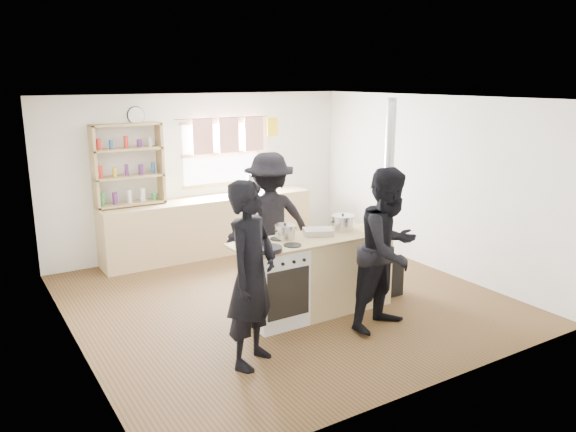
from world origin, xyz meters
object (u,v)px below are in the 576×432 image
object	(u,v)px
cooking_island	(317,274)
person_near_right	(389,249)
stockpot_stove	(285,232)
person_far	(269,221)
bread_board	(375,225)
stockpot_counter	(343,223)
person_near_left	(251,275)
skillet_greens	(269,249)
flue_heater	(386,245)
roast_tray	(318,232)
thermos	(250,185)

from	to	relation	value
cooking_island	person_near_right	bearing A→B (deg)	-61.33
stockpot_stove	person_far	bearing A→B (deg)	70.77
person_near_right	bread_board	bearing A→B (deg)	48.90
stockpot_counter	person_far	xyz separation A→B (m)	(-0.47, 0.97, -0.12)
person_far	cooking_island	bearing A→B (deg)	103.78
person_near_left	stockpot_stove	bearing A→B (deg)	9.32
skillet_greens	person_far	world-z (taller)	person_far
cooking_island	person_far	bearing A→B (deg)	92.80
skillet_greens	flue_heater	bearing A→B (deg)	6.44
stockpot_counter	person_far	distance (m)	1.08
stockpot_stove	roast_tray	bearing A→B (deg)	-8.41
cooking_island	person_far	size ratio (longest dim) A/B	1.09
thermos	bread_board	distance (m)	2.87
flue_heater	person_near_left	bearing A→B (deg)	-162.87
person_near_right	flue_heater	bearing A→B (deg)	37.87
thermos	person_far	bearing A→B (deg)	-110.04
bread_board	cooking_island	bearing A→B (deg)	173.22
stockpot_counter	thermos	bearing A→B (deg)	86.71
stockpot_stove	cooking_island	bearing A→B (deg)	-17.84
flue_heater	thermos	bearing A→B (deg)	99.99
skillet_greens	person_near_left	distance (m)	0.70
thermos	roast_tray	xyz separation A→B (m)	(-0.54, -2.71, -0.07)
cooking_island	stockpot_stove	xyz separation A→B (m)	(-0.38, 0.12, 0.55)
flue_heater	stockpot_counter	bearing A→B (deg)	173.44
thermos	flue_heater	world-z (taller)	flue_heater
roast_tray	person_far	xyz separation A→B (m)	(-0.09, 0.99, -0.07)
thermos	flue_heater	xyz separation A→B (m)	(0.49, -2.76, -0.39)
cooking_island	stockpot_stove	world-z (taller)	stockpot_stove
skillet_greens	person_far	bearing A→B (deg)	59.88
skillet_greens	stockpot_stove	size ratio (longest dim) A/B	1.73
bread_board	stockpot_counter	bearing A→B (deg)	154.03
bread_board	person_near_right	world-z (taller)	person_near_right
roast_tray	person_near_left	distance (m)	1.50
roast_tray	flue_heater	size ratio (longest dim) A/B	0.16
skillet_greens	person_near_left	xyz separation A→B (m)	(-0.48, -0.51, -0.05)
stockpot_counter	person_near_right	size ratio (longest dim) A/B	0.15
skillet_greens	roast_tray	distance (m)	0.85
skillet_greens	stockpot_counter	xyz separation A→B (m)	(1.20, 0.28, 0.06)
stockpot_stove	stockpot_counter	distance (m)	0.80
stockpot_counter	person_near_right	bearing A→B (deg)	-90.40
skillet_greens	bread_board	bearing A→B (deg)	3.82
bread_board	person_near_left	xyz separation A→B (m)	(-2.04, -0.61, -0.07)
roast_tray	person_far	bearing A→B (deg)	95.16
roast_tray	stockpot_counter	bearing A→B (deg)	3.59
cooking_island	stockpot_counter	world-z (taller)	stockpot_counter
roast_tray	bread_board	xyz separation A→B (m)	(0.75, -0.15, 0.01)
bread_board	skillet_greens	bearing A→B (deg)	-176.18
person_near_right	person_far	world-z (taller)	person_near_right
cooking_island	flue_heater	distance (m)	1.08
person_near_right	person_far	distance (m)	1.87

